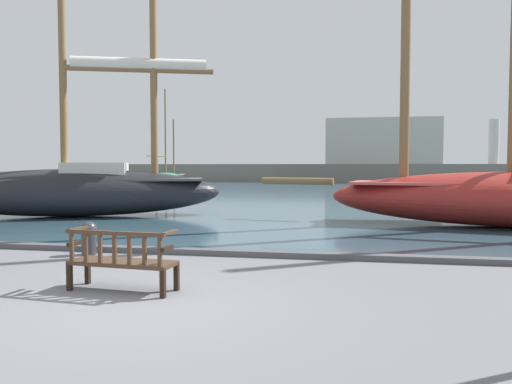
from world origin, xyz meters
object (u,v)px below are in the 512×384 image
at_px(park_bench, 122,260).
at_px(sailboat_mid_starboard, 75,181).
at_px(mooring_bollard, 89,236).
at_px(sailboat_outer_port, 165,177).

relative_size(park_bench, sailboat_mid_starboard, 0.11).
xyz_separation_m(park_bench, sailboat_mid_starboard, (-6.22, 9.24, 0.86)).
bearing_deg(sailboat_mid_starboard, mooring_bollard, -57.38).
relative_size(sailboat_mid_starboard, mooring_bollard, 21.82).
bearing_deg(mooring_bollard, sailboat_outer_port, 108.65).
bearing_deg(mooring_bollard, sailboat_mid_starboard, 122.62).
height_order(sailboat_mid_starboard, mooring_bollard, sailboat_mid_starboard).
bearing_deg(sailboat_mid_starboard, park_bench, -56.05).
height_order(sailboat_outer_port, mooring_bollard, sailboat_outer_port).
xyz_separation_m(sailboat_outer_port, sailboat_mid_starboard, (8.15, -29.99, 0.51)).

